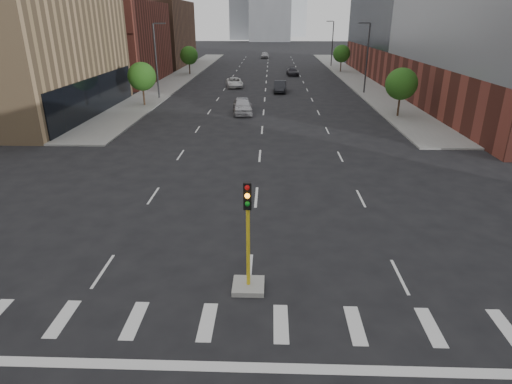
# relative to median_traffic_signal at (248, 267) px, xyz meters

# --- Properties ---
(sidewalk_left_far) EXTENTS (5.00, 92.00, 0.15)m
(sidewalk_left_far) POSITION_rel_median_traffic_signal_xyz_m (-15.00, 65.03, -0.90)
(sidewalk_left_far) COLOR gray
(sidewalk_left_far) RESTS_ON ground
(sidewalk_right_far) EXTENTS (5.00, 92.00, 0.15)m
(sidewalk_right_far) POSITION_rel_median_traffic_signal_xyz_m (15.00, 65.03, -0.90)
(sidewalk_right_far) COLOR gray
(sidewalk_right_far) RESTS_ON ground
(building_left_far_a) EXTENTS (20.00, 22.00, 12.00)m
(building_left_far_a) POSITION_rel_median_traffic_signal_xyz_m (-27.50, 57.03, 5.03)
(building_left_far_a) COLOR brown
(building_left_far_a) RESTS_ON ground
(building_left_far_b) EXTENTS (20.00, 24.00, 13.00)m
(building_left_far_b) POSITION_rel_median_traffic_signal_xyz_m (-27.50, 83.03, 5.53)
(building_left_far_b) COLOR brown
(building_left_far_b) RESTS_ON ground
(building_right_main) EXTENTS (24.00, 70.00, 22.00)m
(building_right_main) POSITION_rel_median_traffic_signal_xyz_m (29.50, 51.03, 10.03)
(building_right_main) COLOR brown
(building_right_main) RESTS_ON ground
(median_traffic_signal) EXTENTS (1.20, 1.20, 4.40)m
(median_traffic_signal) POSITION_rel_median_traffic_signal_xyz_m (0.00, 0.00, 0.00)
(median_traffic_signal) COLOR #999993
(median_traffic_signal) RESTS_ON ground
(streetlight_right_a) EXTENTS (1.60, 0.22, 9.07)m
(streetlight_right_a) POSITION_rel_median_traffic_signal_xyz_m (13.41, 46.03, 4.04)
(streetlight_right_a) COLOR #2D2D30
(streetlight_right_a) RESTS_ON ground
(streetlight_right_b) EXTENTS (1.60, 0.22, 9.07)m
(streetlight_right_b) POSITION_rel_median_traffic_signal_xyz_m (13.41, 81.03, 4.04)
(streetlight_right_b) COLOR #2D2D30
(streetlight_right_b) RESTS_ON ground
(streetlight_left) EXTENTS (1.60, 0.22, 9.07)m
(streetlight_left) POSITION_rel_median_traffic_signal_xyz_m (-13.41, 41.03, 4.04)
(streetlight_left) COLOR #2D2D30
(streetlight_left) RESTS_ON ground
(tree_left_near) EXTENTS (3.20, 3.20, 4.85)m
(tree_left_near) POSITION_rel_median_traffic_signal_xyz_m (-14.00, 36.03, 2.42)
(tree_left_near) COLOR #382619
(tree_left_near) RESTS_ON ground
(tree_left_far) EXTENTS (3.20, 3.20, 4.85)m
(tree_left_far) POSITION_rel_median_traffic_signal_xyz_m (-14.00, 66.03, 2.42)
(tree_left_far) COLOR #382619
(tree_left_far) RESTS_ON ground
(tree_right_near) EXTENTS (3.20, 3.20, 4.85)m
(tree_right_near) POSITION_rel_median_traffic_signal_xyz_m (14.00, 31.03, 2.42)
(tree_right_near) COLOR #382619
(tree_right_near) RESTS_ON ground
(tree_right_far) EXTENTS (3.20, 3.20, 4.85)m
(tree_right_far) POSITION_rel_median_traffic_signal_xyz_m (14.00, 71.03, 2.42)
(tree_right_far) COLOR #382619
(tree_right_far) RESTS_ON ground
(car_near_left) EXTENTS (2.50, 5.21, 1.72)m
(car_near_left) POSITION_rel_median_traffic_signal_xyz_m (-2.26, 32.25, -0.11)
(car_near_left) COLOR #A6A6AA
(car_near_left) RESTS_ON ground
(car_mid_right) EXTENTS (1.89, 4.74, 1.53)m
(car_mid_right) POSITION_rel_median_traffic_signal_xyz_m (2.06, 46.90, -0.21)
(car_mid_right) COLOR black
(car_mid_right) RESTS_ON ground
(car_far_left) EXTENTS (3.03, 5.25, 1.38)m
(car_far_left) POSITION_rel_median_traffic_signal_xyz_m (-4.66, 51.27, -0.29)
(car_far_left) COLOR white
(car_far_left) RESTS_ON ground
(car_deep_right) EXTENTS (2.24, 4.77, 1.35)m
(car_deep_right) POSITION_rel_median_traffic_signal_xyz_m (4.61, 65.43, -0.30)
(car_deep_right) COLOR #232228
(car_deep_right) RESTS_ON ground
(car_distant) EXTENTS (1.91, 4.69, 1.59)m
(car_distant) POSITION_rel_median_traffic_signal_xyz_m (-0.89, 101.44, -0.18)
(car_distant) COLOR #ACABB0
(car_distant) RESTS_ON ground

